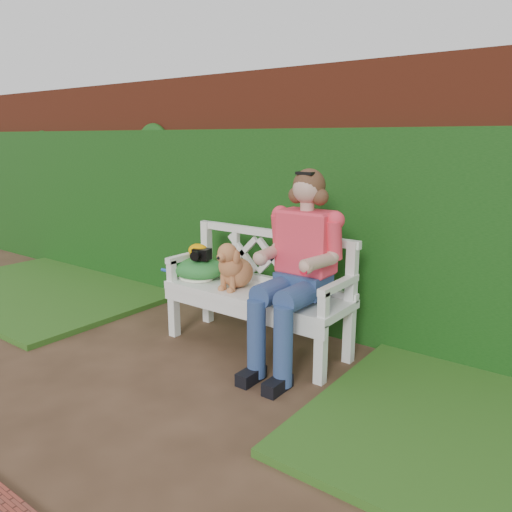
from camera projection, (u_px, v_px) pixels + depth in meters
The scene contains 11 objects.
ground at pixel (129, 388), 3.33m from camera, with size 60.00×60.00×0.00m, color #392619.
brick_wall at pixel (288, 197), 4.55m from camera, with size 10.00×0.30×2.20m, color maroon.
ivy_hedge at pixel (274, 227), 4.44m from camera, with size 10.00×0.18×1.70m, color #1D4E16.
grass_left at pixel (52, 289), 5.42m from camera, with size 2.60×2.00×0.05m, color #265A21.
garden_bench at pixel (256, 319), 3.91m from camera, with size 1.58×0.60×0.48m, color white, non-canonical shape.
seated_woman at pixel (302, 271), 3.54m from camera, with size 0.59×0.79×1.41m, color #EA425E, non-canonical shape.
dog at pixel (235, 265), 3.87m from camera, with size 0.25×0.34×0.38m, color #B77E38, non-canonical shape.
tennis_racket at pixel (194, 277), 4.17m from camera, with size 0.59×0.25×0.03m, color white, non-canonical shape.
green_bag at pixel (197, 268), 4.18m from camera, with size 0.50×0.38×0.17m, color #2A812E, non-canonical shape.
camera_item at pixel (202, 254), 4.10m from camera, with size 0.14×0.10×0.09m, color black.
baseball_glove at pixel (198, 251), 4.16m from camera, with size 0.19×0.14×0.12m, color #F19B00.
Camera 1 is at (2.50, -1.92, 1.63)m, focal length 35.00 mm.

